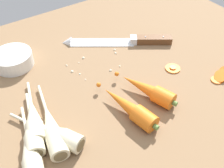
{
  "coord_description": "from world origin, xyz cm",
  "views": [
    {
      "loc": [
        -27.62,
        -43.02,
        48.77
      ],
      "look_at": [
        0.0,
        -2.0,
        1.5
      ],
      "focal_mm": 42.49,
      "sensor_mm": 36.0,
      "label": 1
    }
  ],
  "objects_px": {
    "whole_carrot_second": "(149,90)",
    "parsnip_mid_left": "(56,134)",
    "parsnip_outer": "(33,119)",
    "parsnip_back": "(30,153)",
    "carrot_slice_stray_near": "(173,68)",
    "chefs_knife": "(115,41)",
    "parsnip_mid_right": "(52,129)",
    "whole_carrot": "(130,108)",
    "carrot_slice_stack": "(224,74)",
    "parsnip_front": "(32,131)",
    "prep_bowl": "(13,59)"
  },
  "relations": [
    {
      "from": "chefs_knife",
      "to": "carrot_slice_stray_near",
      "type": "height_order",
      "value": "chefs_knife"
    },
    {
      "from": "whole_carrot",
      "to": "chefs_knife",
      "type": "bearing_deg",
      "value": 62.22
    },
    {
      "from": "parsnip_mid_left",
      "to": "carrot_slice_stack",
      "type": "xyz_separation_m",
      "value": [
        0.46,
        -0.07,
        -0.01
      ]
    },
    {
      "from": "whole_carrot_second",
      "to": "parsnip_front",
      "type": "height_order",
      "value": "whole_carrot_second"
    },
    {
      "from": "parsnip_mid_right",
      "to": "parsnip_front",
      "type": "bearing_deg",
      "value": 153.28
    },
    {
      "from": "whole_carrot_second",
      "to": "parsnip_outer",
      "type": "bearing_deg",
      "value": 164.45
    },
    {
      "from": "prep_bowl",
      "to": "chefs_knife",
      "type": "bearing_deg",
      "value": -13.17
    },
    {
      "from": "prep_bowl",
      "to": "parsnip_back",
      "type": "bearing_deg",
      "value": -102.94
    },
    {
      "from": "carrot_slice_stray_near",
      "to": "parsnip_mid_right",
      "type": "bearing_deg",
      "value": -177.48
    },
    {
      "from": "carrot_slice_stack",
      "to": "parsnip_front",
      "type": "bearing_deg",
      "value": 168.37
    },
    {
      "from": "whole_carrot",
      "to": "carrot_slice_stack",
      "type": "height_order",
      "value": "whole_carrot"
    },
    {
      "from": "chefs_knife",
      "to": "whole_carrot_second",
      "type": "xyz_separation_m",
      "value": [
        -0.06,
        -0.24,
        0.01
      ]
    },
    {
      "from": "chefs_knife",
      "to": "prep_bowl",
      "type": "height_order",
      "value": "prep_bowl"
    },
    {
      "from": "parsnip_front",
      "to": "parsnip_back",
      "type": "height_order",
      "value": "same"
    },
    {
      "from": "chefs_knife",
      "to": "parsnip_outer",
      "type": "distance_m",
      "value": 0.37
    },
    {
      "from": "parsnip_mid_right",
      "to": "whole_carrot",
      "type": "bearing_deg",
      "value": -15.06
    },
    {
      "from": "parsnip_front",
      "to": "parsnip_back",
      "type": "bearing_deg",
      "value": -115.29
    },
    {
      "from": "parsnip_mid_left",
      "to": "parsnip_mid_right",
      "type": "relative_size",
      "value": 0.8
    },
    {
      "from": "whole_carrot",
      "to": "parsnip_mid_right",
      "type": "distance_m",
      "value": 0.18
    },
    {
      "from": "whole_carrot_second",
      "to": "parsnip_back",
      "type": "distance_m",
      "value": 0.31
    },
    {
      "from": "whole_carrot_second",
      "to": "parsnip_mid_left",
      "type": "bearing_deg",
      "value": 177.85
    },
    {
      "from": "parsnip_mid_right",
      "to": "prep_bowl",
      "type": "relative_size",
      "value": 2.07
    },
    {
      "from": "carrot_slice_stack",
      "to": "whole_carrot_second",
      "type": "bearing_deg",
      "value": 164.87
    },
    {
      "from": "carrot_slice_stray_near",
      "to": "prep_bowl",
      "type": "bearing_deg",
      "value": 143.81
    },
    {
      "from": "parsnip_front",
      "to": "prep_bowl",
      "type": "height_order",
      "value": "same"
    },
    {
      "from": "parsnip_outer",
      "to": "carrot_slice_stack",
      "type": "distance_m",
      "value": 0.51
    },
    {
      "from": "parsnip_front",
      "to": "parsnip_mid_left",
      "type": "height_order",
      "value": "same"
    },
    {
      "from": "prep_bowl",
      "to": "carrot_slice_stack",
      "type": "bearing_deg",
      "value": -38.98
    },
    {
      "from": "parsnip_outer",
      "to": "parsnip_mid_left",
      "type": "bearing_deg",
      "value": -69.85
    },
    {
      "from": "parsnip_back",
      "to": "carrot_slice_stack",
      "type": "bearing_deg",
      "value": -5.75
    },
    {
      "from": "parsnip_mid_right",
      "to": "carrot_slice_stray_near",
      "type": "height_order",
      "value": "parsnip_mid_right"
    },
    {
      "from": "whole_carrot_second",
      "to": "parsnip_back",
      "type": "relative_size",
      "value": 0.88
    },
    {
      "from": "whole_carrot",
      "to": "parsnip_front",
      "type": "relative_size",
      "value": 1.05
    },
    {
      "from": "parsnip_mid_right",
      "to": "parsnip_outer",
      "type": "bearing_deg",
      "value": 115.03
    },
    {
      "from": "parsnip_front",
      "to": "carrot_slice_stray_near",
      "type": "distance_m",
      "value": 0.41
    },
    {
      "from": "parsnip_mid_right",
      "to": "parsnip_back",
      "type": "xyz_separation_m",
      "value": [
        -0.06,
        -0.03,
        0.0
      ]
    },
    {
      "from": "parsnip_mid_left",
      "to": "parsnip_outer",
      "type": "bearing_deg",
      "value": 110.15
    },
    {
      "from": "parsnip_front",
      "to": "prep_bowl",
      "type": "xyz_separation_m",
      "value": [
        0.05,
        0.26,
        0.0
      ]
    },
    {
      "from": "parsnip_front",
      "to": "parsnip_outer",
      "type": "xyz_separation_m",
      "value": [
        0.01,
        0.03,
        -0.0
      ]
    },
    {
      "from": "chefs_knife",
      "to": "whole_carrot",
      "type": "xyz_separation_m",
      "value": [
        -0.14,
        -0.26,
        0.01
      ]
    },
    {
      "from": "whole_carrot",
      "to": "carrot_slice_stack",
      "type": "relative_size",
      "value": 2.39
    },
    {
      "from": "whole_carrot",
      "to": "parsnip_back",
      "type": "distance_m",
      "value": 0.24
    },
    {
      "from": "chefs_knife",
      "to": "whole_carrot",
      "type": "relative_size",
      "value": 1.57
    },
    {
      "from": "whole_carrot_second",
      "to": "chefs_knife",
      "type": "bearing_deg",
      "value": 75.27
    },
    {
      "from": "carrot_slice_stack",
      "to": "parsnip_mid_left",
      "type": "bearing_deg",
      "value": 171.7
    },
    {
      "from": "prep_bowl",
      "to": "carrot_slice_stray_near",
      "type": "bearing_deg",
      "value": -36.19
    },
    {
      "from": "parsnip_front",
      "to": "parsnip_mid_left",
      "type": "xyz_separation_m",
      "value": [
        0.04,
        -0.04,
        -0.0
      ]
    },
    {
      "from": "parsnip_back",
      "to": "carrot_slice_stray_near",
      "type": "bearing_deg",
      "value": 6.27
    },
    {
      "from": "chefs_knife",
      "to": "parsnip_mid_right",
      "type": "distance_m",
      "value": 0.38
    },
    {
      "from": "parsnip_mid_left",
      "to": "prep_bowl",
      "type": "relative_size",
      "value": 1.65
    }
  ]
}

